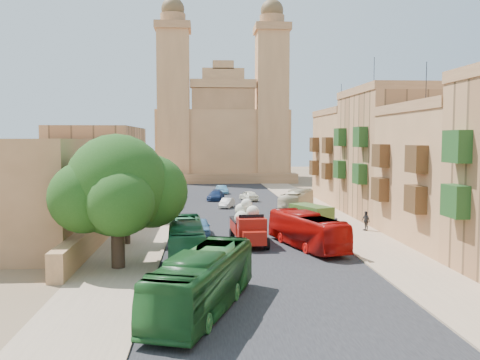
{
  "coord_description": "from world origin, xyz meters",
  "views": [
    {
      "loc": [
        -3.96,
        -30.78,
        8.38
      ],
      "look_at": [
        0.0,
        26.0,
        4.0
      ],
      "focal_mm": 40.0,
      "sensor_mm": 36.0,
      "label": 1
    }
  ],
  "objects": [
    {
      "name": "car_cream",
      "position": [
        4.02,
        19.58,
        0.56
      ],
      "size": [
        2.7,
        4.33,
        1.12
      ],
      "primitive_type": "imported",
      "rotation": [
        0.0,
        0.0,
        2.92
      ],
      "color": "beige",
      "rests_on": "ground"
    },
    {
      "name": "street_tree_d",
      "position": [
        -10.0,
        48.0,
        3.46
      ],
      "size": [
        3.36,
        3.36,
        5.16
      ],
      "color": "#37261B",
      "rests_on": "ground"
    },
    {
      "name": "sidewalk_east",
      "position": [
        9.5,
        30.0,
        0.01
      ],
      "size": [
        5.0,
        140.0,
        0.01
      ],
      "primitive_type": "cube",
      "color": "tan",
      "rests_on": "ground"
    },
    {
      "name": "bus_green_north",
      "position": [
        -5.14,
        5.77,
        1.38
      ],
      "size": [
        2.81,
        10.01,
        2.76
      ],
      "primitive_type": "imported",
      "rotation": [
        0.0,
        0.0,
        0.05
      ],
      "color": "#1B572F",
      "rests_on": "ground"
    },
    {
      "name": "olive_pickup",
      "position": [
        6.5,
        20.0,
        0.96
      ],
      "size": [
        3.83,
        5.17,
        1.96
      ],
      "color": "#3A5720",
      "rests_on": "ground"
    },
    {
      "name": "car_blue_b",
      "position": [
        -1.04,
        50.88,
        0.62
      ],
      "size": [
        1.92,
        3.95,
        1.25
      ],
      "primitive_type": "imported",
      "rotation": [
        0.0,
        0.0,
        0.17
      ],
      "color": "#4A8BB5",
      "rests_on": "ground"
    },
    {
      "name": "bus_red_east",
      "position": [
        4.0,
        9.36,
        1.35
      ],
      "size": [
        4.87,
        9.94,
        2.7
      ],
      "primitive_type": "imported",
      "rotation": [
        0.0,
        0.0,
        3.42
      ],
      "color": "#AE0C08",
      "rests_on": "ground"
    },
    {
      "name": "west_wall",
      "position": [
        -12.5,
        20.0,
        0.9
      ],
      "size": [
        1.0,
        40.0,
        1.8
      ],
      "primitive_type": "cube",
      "color": "#AF7A4F",
      "rests_on": "ground"
    },
    {
      "name": "street_tree_a",
      "position": [
        -10.0,
        12.0,
        3.46
      ],
      "size": [
        3.36,
        3.36,
        5.17
      ],
      "color": "#37261B",
      "rests_on": "ground"
    },
    {
      "name": "kerb_east",
      "position": [
        7.0,
        30.0,
        0.06
      ],
      "size": [
        0.25,
        140.0,
        0.12
      ],
      "primitive_type": "cube",
      "color": "tan",
      "rests_on": "ground"
    },
    {
      "name": "west_building_low",
      "position": [
        -18.0,
        18.0,
        4.2
      ],
      "size": [
        10.0,
        28.0,
        8.4
      ],
      "primitive_type": "cube",
      "color": "#9B6A43",
      "rests_on": "ground"
    },
    {
      "name": "road_surface",
      "position": [
        0.0,
        30.0,
        0.01
      ],
      "size": [
        14.0,
        140.0,
        0.01
      ],
      "primitive_type": "cube",
      "color": "black",
      "rests_on": "ground"
    },
    {
      "name": "sidewalk_west",
      "position": [
        -9.5,
        30.0,
        0.01
      ],
      "size": [
        5.0,
        140.0,
        0.01
      ],
      "primitive_type": "cube",
      "color": "tan",
      "rests_on": "ground"
    },
    {
      "name": "ficus_tree",
      "position": [
        -9.42,
        4.01,
        5.15
      ],
      "size": [
        8.72,
        8.02,
        8.72
      ],
      "color": "#37261B",
      "rests_on": "ground"
    },
    {
      "name": "townhouse_d",
      "position": [
        15.95,
        39.0,
        6.16
      ],
      "size": [
        9.0,
        14.0,
        15.9
      ],
      "color": "#AF7A4F",
      "rests_on": "ground"
    },
    {
      "name": "car_blue_a",
      "position": [
        -4.19,
        15.7,
        0.71
      ],
      "size": [
        1.78,
        4.19,
        1.41
      ],
      "primitive_type": "imported",
      "rotation": [
        0.0,
        0.0,
        0.03
      ],
      "color": "#4D84B1",
      "rests_on": "ground"
    },
    {
      "name": "car_white_a",
      "position": [
        -1.06,
        33.97,
        0.58
      ],
      "size": [
        2.23,
        3.73,
        1.16
      ],
      "primitive_type": "imported",
      "rotation": [
        0.0,
        0.0,
        -0.3
      ],
      "color": "beige",
      "rests_on": "ground"
    },
    {
      "name": "west_building_mid",
      "position": [
        -18.0,
        44.0,
        5.0
      ],
      "size": [
        10.0,
        22.0,
        10.0
      ],
      "primitive_type": "cube",
      "color": "tan",
      "rests_on": "ground"
    },
    {
      "name": "car_white_b",
      "position": [
        2.25,
        41.2,
        0.69
      ],
      "size": [
        2.67,
        4.37,
        1.39
      ],
      "primitive_type": "imported",
      "rotation": [
        0.0,
        0.0,
        3.41
      ],
      "color": "white",
      "rests_on": "ground"
    },
    {
      "name": "ground",
      "position": [
        0.0,
        0.0,
        0.0
      ],
      "size": [
        260.0,
        260.0,
        0.0
      ],
      "primitive_type": "plane",
      "color": "brown"
    },
    {
      "name": "kerb_west",
      "position": [
        -7.0,
        30.0,
        0.06
      ],
      "size": [
        0.25,
        140.0,
        0.12
      ],
      "primitive_type": "cube",
      "color": "tan",
      "rests_on": "ground"
    },
    {
      "name": "car_dkblue",
      "position": [
        -2.22,
        42.01,
        0.66
      ],
      "size": [
        2.77,
        4.84,
        1.32
      ],
      "primitive_type": "imported",
      "rotation": [
        0.0,
        0.0,
        -0.21
      ],
      "color": "navy",
      "rests_on": "ground"
    },
    {
      "name": "pedestrian_c",
      "position": [
        10.9,
        16.7,
        0.9
      ],
      "size": [
        0.76,
        1.15,
        1.81
      ],
      "primitive_type": "imported",
      "rotation": [
        0.0,
        0.0,
        5.05
      ],
      "color": "#2F2E31",
      "rests_on": "ground"
    },
    {
      "name": "street_tree_c",
      "position": [
        -10.0,
        36.0,
        3.31
      ],
      "size": [
        3.22,
        3.22,
        4.95
      ],
      "color": "#37261B",
      "rests_on": "ground"
    },
    {
      "name": "red_truck",
      "position": [
        -0.36,
        11.15,
        1.56
      ],
      "size": [
        2.83,
        6.24,
        3.56
      ],
      "color": "#97140B",
      "rests_on": "ground"
    },
    {
      "name": "street_tree_b",
      "position": [
        -10.0,
        24.0,
        3.44
      ],
      "size": [
        3.34,
        3.34,
        5.14
      ],
      "color": "#37261B",
      "rests_on": "ground"
    },
    {
      "name": "bus_cream_east",
      "position": [
        6.5,
        28.0,
        1.31
      ],
      "size": [
        5.48,
        9.54,
        2.62
      ],
      "primitive_type": "imported",
      "rotation": [
        0.0,
        0.0,
        2.77
      ],
      "color": "#BCAD8C",
      "rests_on": "ground"
    },
    {
      "name": "church",
      "position": [
        -0.0,
        78.61,
        9.52
      ],
      "size": [
        28.0,
        22.5,
        36.3
      ],
      "color": "#AF7A4F",
      "rests_on": "ground"
    },
    {
      "name": "townhouse_c",
      "position": [
        15.95,
        25.0,
        6.91
      ],
      "size": [
        9.0,
        14.0,
        17.4
      ],
      "color": "tan",
      "rests_on": "ground"
    },
    {
      "name": "pedestrian_a",
      "position": [
        7.5,
        14.35,
        0.79
      ],
      "size": [
        0.67,
        0.54,
        1.57
      ],
      "primitive_type": "imported",
      "rotation": [
        0.0,
        0.0,
        3.47
      ],
      "color": "#28252D",
      "rests_on": "ground"
    },
    {
      "name": "townhouse_b",
      "position": [
        15.95,
        11.0,
        5.66
      ],
      "size": [
        9.0,
        14.0,
        14.9
      ],
      "color": "#AF7A4F",
      "rests_on": "ground"
    },
    {
      "name": "bus_green_south",
      "position": [
        -4.0,
        -5.29,
        1.48
      ],
      "size": [
        5.67,
        10.91,
        2.97
      ],
      "primitive_type": "imported",
      "rotation": [
        0.0,
        0.0,
        -0.32
      ],
      "color": "#1C5221",
      "rests_on": "ground"
    }
  ]
}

